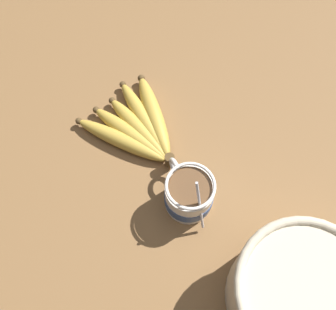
% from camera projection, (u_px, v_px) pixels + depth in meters
% --- Properties ---
extents(table, '(1.30, 1.30, 0.04)m').
position_uv_depth(table, '(156.00, 184.00, 0.78)').
color(table, brown).
rests_on(table, ground).
extents(coffee_mug, '(0.14, 0.09, 0.14)m').
position_uv_depth(coffee_mug, '(189.00, 194.00, 0.70)').
color(coffee_mug, white).
rests_on(coffee_mug, table).
extents(banana_bunch, '(0.24, 0.20, 0.04)m').
position_uv_depth(banana_bunch, '(138.00, 127.00, 0.79)').
color(banana_bunch, '#4C381E').
rests_on(banana_bunch, table).
extents(woven_basket, '(0.23, 0.23, 0.14)m').
position_uv_depth(woven_basket, '(298.00, 295.00, 0.60)').
color(woven_basket, beige).
rests_on(woven_basket, table).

